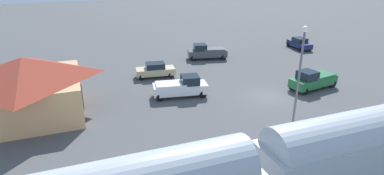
{
  "coord_description": "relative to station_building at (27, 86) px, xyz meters",
  "views": [
    {
      "loc": [
        -24.77,
        17.54,
        12.52
      ],
      "look_at": [
        2.7,
        7.22,
        1.0
      ],
      "focal_mm": 29.46,
      "sensor_mm": 36.0,
      "label": 1
    }
  ],
  "objects": [
    {
      "name": "station_building",
      "position": [
        0.0,
        0.0,
        0.0
      ],
      "size": [
        9.8,
        9.49,
        5.27
      ],
      "color": "tan",
      "rests_on": "ground"
    },
    {
      "name": "pickup_white",
      "position": [
        -0.79,
        -13.81,
        -1.71
      ],
      "size": [
        2.82,
        5.65,
        2.14
      ],
      "color": "white",
      "rests_on": "ground"
    },
    {
      "name": "light_pole_near_platform",
      "position": [
        -11.2,
        -19.42,
        2.57
      ],
      "size": [
        0.44,
        0.44,
        8.56
      ],
      "color": "#515156",
      "rests_on": "ground"
    },
    {
      "name": "ground_plane",
      "position": [
        -4.0,
        -22.0,
        -2.74
      ],
      "size": [
        200.0,
        200.0,
        0.0
      ],
      "primitive_type": "plane",
      "color": "#4C4C4F"
    },
    {
      "name": "platform",
      "position": [
        -14.0,
        -22.0,
        -2.59
      ],
      "size": [
        3.2,
        46.0,
        0.3
      ],
      "color": "#A8A399",
      "rests_on": "ground"
    },
    {
      "name": "pickup_green",
      "position": [
        -3.78,
        -27.62,
        -1.71
      ],
      "size": [
        2.75,
        5.63,
        2.14
      ],
      "color": "#236638",
      "rests_on": "ground"
    },
    {
      "name": "sedan_navy",
      "position": [
        10.97,
        -37.54,
        -1.86
      ],
      "size": [
        4.62,
        2.53,
        1.74
      ],
      "color": "navy",
      "rests_on": "ground"
    },
    {
      "name": "pickup_charcoal",
      "position": [
        10.81,
        -21.52,
        -1.71
      ],
      "size": [
        3.18,
        5.71,
        2.14
      ],
      "color": "#47494F",
      "rests_on": "ground"
    },
    {
      "name": "sedan_tan",
      "position": [
        5.83,
        -12.84,
        -1.86
      ],
      "size": [
        2.39,
        4.69,
        1.74
      ],
      "color": "#C6B284",
      "rests_on": "ground"
    }
  ]
}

